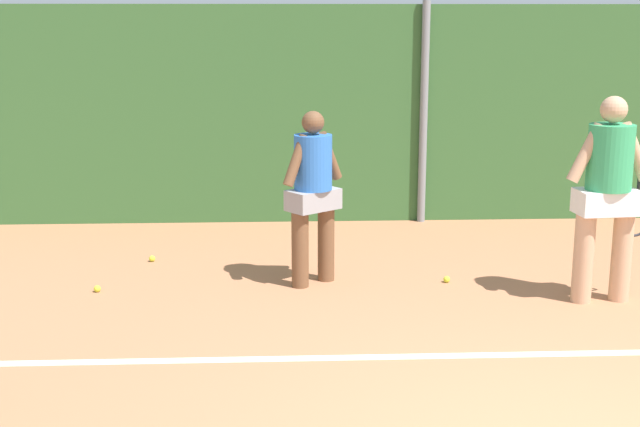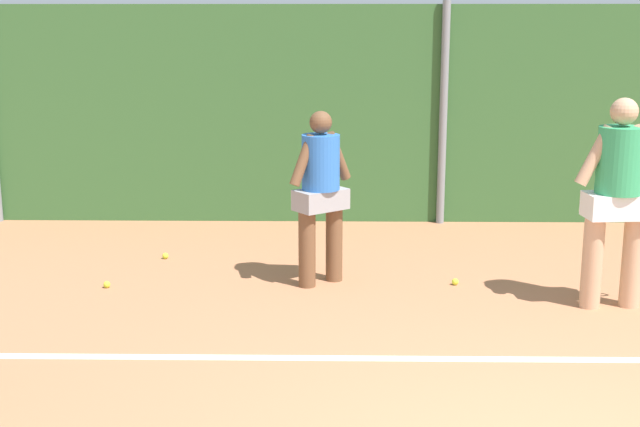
# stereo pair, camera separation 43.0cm
# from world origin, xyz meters

# --- Properties ---
(ground_plane) EXTENTS (30.36, 30.36, 0.00)m
(ground_plane) POSITION_xyz_m (0.00, 1.97, 0.00)
(ground_plane) COLOR #B2704C
(hedge_fence_backdrop) EXTENTS (19.74, 0.25, 2.73)m
(hedge_fence_backdrop) POSITION_xyz_m (0.00, 6.68, 1.37)
(hedge_fence_backdrop) COLOR #386633
(hedge_fence_backdrop) RESTS_ON ground_plane
(fence_post_center) EXTENTS (0.10, 0.10, 2.85)m
(fence_post_center) POSITION_xyz_m (0.00, 6.50, 1.43)
(fence_post_center) COLOR gray
(fence_post_center) RESTS_ON ground_plane
(court_baseline_paint) EXTENTS (14.42, 0.10, 0.01)m
(court_baseline_paint) POSITION_xyz_m (0.00, 2.01, 0.00)
(court_baseline_paint) COLOR white
(court_baseline_paint) RESTS_ON ground_plane
(player_midcourt) EXTENTS (0.86, 0.41, 1.90)m
(player_midcourt) POSITION_xyz_m (1.16, 3.28, 1.07)
(player_midcourt) COLOR tan
(player_midcourt) RESTS_ON ground_plane
(player_backcourt_far) EXTENTS (0.60, 0.54, 1.71)m
(player_backcourt_far) POSITION_xyz_m (-1.49, 3.93, 0.96)
(player_backcourt_far) COLOR brown
(player_backcourt_far) RESTS_ON ground_plane
(tennis_ball_2) EXTENTS (0.07, 0.07, 0.07)m
(tennis_ball_2) POSITION_xyz_m (-3.20, 4.78, 0.03)
(tennis_ball_2) COLOR #CCDB33
(tennis_ball_2) RESTS_ON ground_plane
(tennis_ball_5) EXTENTS (0.07, 0.07, 0.07)m
(tennis_ball_5) POSITION_xyz_m (-0.16, 3.89, 0.03)
(tennis_ball_5) COLOR #CCDB33
(tennis_ball_5) RESTS_ON ground_plane
(tennis_ball_7) EXTENTS (0.07, 0.07, 0.07)m
(tennis_ball_7) POSITION_xyz_m (-3.58, 3.75, 0.03)
(tennis_ball_7) COLOR #CCDB33
(tennis_ball_7) RESTS_ON ground_plane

